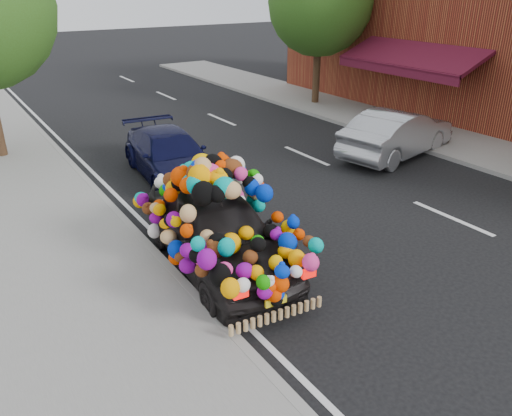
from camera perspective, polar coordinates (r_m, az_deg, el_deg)
The scene contains 9 objects.
ground at distance 8.98m, azimuth 7.49°, elevation -6.58°, with size 100.00×100.00×0.00m, color black.
sidewalk at distance 7.38m, azimuth -20.07°, elevation -15.27°, with size 4.00×60.00×0.12m, color gray.
kerb at distance 7.84m, azimuth -6.02°, elevation -11.02°, with size 0.15×60.00×0.13m, color gray.
footpath_far at distance 16.59m, azimuth 22.86°, elevation 6.62°, with size 3.00×40.00×0.12m, color gray.
lane_markings at distance 11.42m, azimuth 21.47°, elevation -1.06°, with size 6.00×50.00×0.01m, color silver, non-canonical shape.
tree_far_b at distance 20.53m, azimuth 7.31°, elevation 22.28°, with size 4.00×4.00×5.90m.
plush_art_car at distance 8.48m, azimuth -4.49°, elevation -0.57°, with size 2.34×4.36×2.01m.
navy_sedan at distance 12.90m, azimuth -9.78°, elevation 5.97°, with size 1.65×4.05×1.17m, color black.
silver_hatchback at distance 14.89m, azimuth 15.85°, elevation 8.21°, with size 1.42×4.06×1.34m, color #9D9FA4.
Camera 1 is at (-5.13, -5.76, 4.59)m, focal length 35.00 mm.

